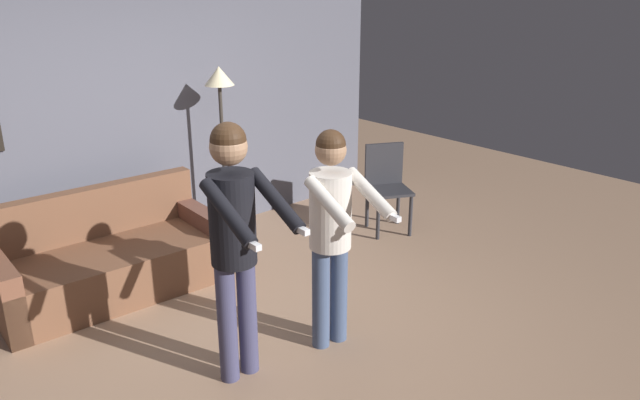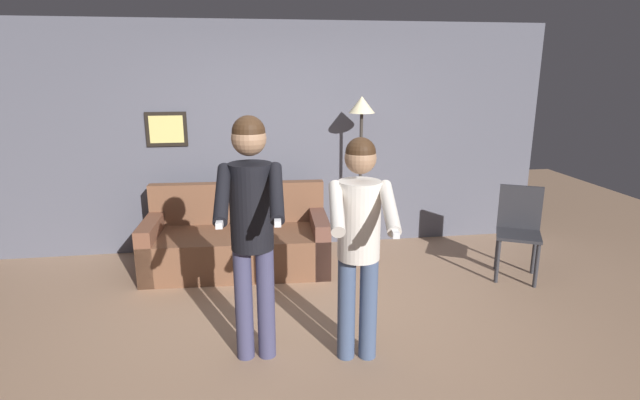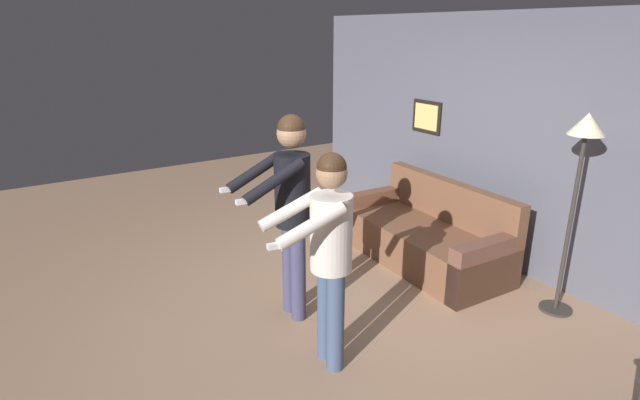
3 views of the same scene
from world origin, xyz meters
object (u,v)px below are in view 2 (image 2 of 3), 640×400
person_standing_right (359,232)px  person_standing_left (252,217)px  couch (238,243)px  torchiere_lamp (361,129)px  dining_chair_distant (519,226)px

person_standing_right → person_standing_left: bearing=170.9°
couch → person_standing_left: (0.14, -1.77, 0.82)m
couch → torchiere_lamp: 1.83m
torchiere_lamp → dining_chair_distant: torchiere_lamp is taller
person_standing_left → dining_chair_distant: bearing=22.9°
couch → person_standing_right: size_ratio=1.18×
torchiere_lamp → person_standing_left: size_ratio=1.00×
couch → person_standing_left: size_ratio=1.08×
person_standing_right → dining_chair_distant: 2.38m
person_standing_left → person_standing_right: person_standing_left is taller
dining_chair_distant → couch: bearing=167.6°
couch → person_standing_right: bearing=-65.0°
couch → person_standing_left: 1.95m
person_standing_left → person_standing_right: bearing=-9.1°
couch → dining_chair_distant: 2.92m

